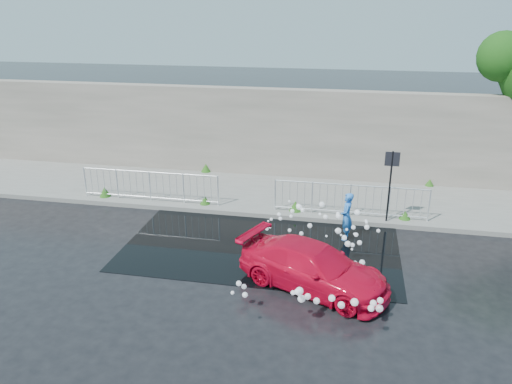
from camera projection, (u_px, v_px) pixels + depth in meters
ground at (239, 258)px, 14.14m from camera, size 90.00×90.00×0.00m
pavement at (269, 194)px, 18.70m from camera, size 30.00×4.00×0.15m
curb at (259, 214)px, 16.87m from camera, size 30.00×0.25×0.16m
retaining_wall at (278, 133)px, 20.08m from camera, size 30.00×0.60×3.50m
puddle at (262, 244)px, 14.97m from camera, size 8.00×5.00×0.01m
sign_post at (391, 175)px, 15.62m from camera, size 0.45×0.06×2.50m
railing_left at (150, 185)px, 17.68m from camera, size 5.05×0.05×1.10m
railing_right at (350, 199)px, 16.41m from camera, size 5.05×0.05×1.10m
weeds at (253, 192)px, 18.23m from camera, size 12.17×3.93×0.37m
water_spray at (326, 251)px, 13.04m from camera, size 3.32×5.52×0.99m
red_car at (314, 267)px, 12.48m from camera, size 4.23×3.02×1.14m
person at (347, 216)px, 15.03m from camera, size 0.38×0.55×1.49m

